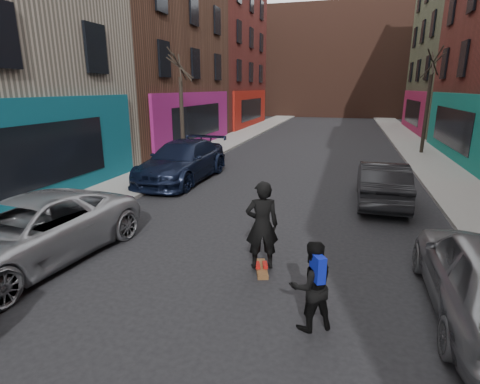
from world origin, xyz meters
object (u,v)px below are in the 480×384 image
Objects in this scene: parked_right_end at (382,183)px; pedestrian at (311,285)px; tree_left_far at (181,96)px; tree_right_far at (429,92)px; parked_left_end at (182,161)px; skateboard at (261,269)px; skateboarder at (262,225)px; parked_left_far at (28,232)px.

parked_right_end is 7.77m from pedestrian.
tree_left_far is 10.87m from parked_right_end.
tree_left_far is 4.31× the size of pedestrian.
tree_right_far is 4.51× the size of pedestrian.
pedestrian is at bearing -52.86° from parked_left_end.
skateboarder reaches higher than skateboard.
pedestrian is (6.19, -0.65, 0.03)m from parked_left_far.
tree_right_far is at bearing -105.29° from parked_right_end.
parked_left_far is at bearing -36.72° from pedestrian.
tree_left_far is 12.99m from skateboard.
skateboarder is at bearing 17.61° from parked_left_far.
skateboarder is (6.61, -10.68, -2.34)m from tree_left_far.
parked_left_far is (-10.80, -17.72, -2.80)m from tree_right_far.
tree_right_far is 8.50× the size of skateboard.
parked_right_end is at bearing -26.91° from tree_left_far.
parked_right_end is (7.80, -1.14, -0.11)m from parked_left_end.
tree_left_far is at bearing -76.50° from skateboarder.
parked_left_end reaches higher than parked_left_far.
tree_right_far is at bearing 64.56° from parked_left_far.
parked_left_end is at bearing -138.28° from tree_right_far.
tree_left_far reaches higher than skateboard.
pedestrian is at bearing 78.32° from parked_right_end.
skateboarder is at bearing -85.61° from pedestrian.
parked_left_far is 10.44m from parked_right_end.
tree_right_far is 17.83m from skateboarder.
tree_right_far is at bearing -134.79° from pedestrian.
parked_right_end is at bearing -6.51° from parked_left_end.
parked_right_end is (9.40, -4.77, -2.67)m from tree_left_far.
skateboarder reaches higher than parked_right_end.
skateboarder is at bearing -58.26° from tree_left_far.
tree_left_far is 4.72m from parked_left_end.
skateboarder reaches higher than parked_left_far.
tree_left_far reaches higher than parked_left_far.
pedestrian is at bearing -57.79° from tree_left_far.
skateboard is 0.99m from skateboarder.
parked_left_end is 7.88m from parked_right_end.
skateboarder is (5.01, 1.03, 0.31)m from parked_left_far.
tree_left_far is 8.12× the size of skateboard.
parked_left_end is 8.68m from skateboard.
parked_right_end is 5.39× the size of skateboard.
tree_right_far is 11.53m from parked_right_end.
tree_left_far is 12.12m from parked_left_far.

